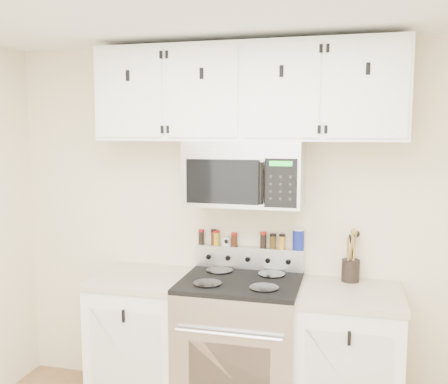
{
  "coord_description": "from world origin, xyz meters",
  "views": [
    {
      "loc": [
        0.66,
        -1.64,
        1.91
      ],
      "look_at": [
        -0.12,
        1.45,
        1.51
      ],
      "focal_mm": 40.0,
      "sensor_mm": 36.0,
      "label": 1
    }
  ],
  "objects_px": {
    "range": "(240,347)",
    "utensil_crock": "(351,269)",
    "microwave": "(245,173)",
    "salt_canister": "(298,239)"
  },
  "relations": [
    {
      "from": "range",
      "to": "microwave",
      "type": "xyz_separation_m",
      "value": [
        0.0,
        0.13,
        1.14
      ]
    },
    {
      "from": "range",
      "to": "salt_canister",
      "type": "distance_m",
      "value": 0.82
    },
    {
      "from": "microwave",
      "to": "salt_canister",
      "type": "distance_m",
      "value": 0.59
    },
    {
      "from": "utensil_crock",
      "to": "salt_canister",
      "type": "distance_m",
      "value": 0.39
    },
    {
      "from": "salt_canister",
      "to": "microwave",
      "type": "bearing_deg",
      "value": -155.39
    },
    {
      "from": "range",
      "to": "utensil_crock",
      "type": "height_order",
      "value": "utensil_crock"
    },
    {
      "from": "microwave",
      "to": "utensil_crock",
      "type": "relative_size",
      "value": 2.24
    },
    {
      "from": "range",
      "to": "utensil_crock",
      "type": "xyz_separation_m",
      "value": [
        0.69,
        0.23,
        0.52
      ]
    },
    {
      "from": "range",
      "to": "salt_canister",
      "type": "relative_size",
      "value": 7.53
    },
    {
      "from": "utensil_crock",
      "to": "salt_canister",
      "type": "height_order",
      "value": "utensil_crock"
    }
  ]
}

